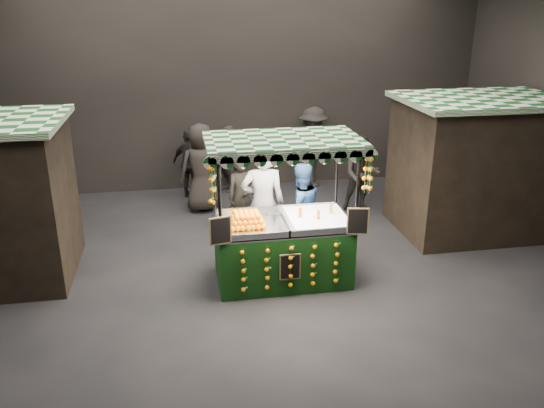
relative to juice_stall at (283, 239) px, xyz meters
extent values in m
plane|color=black|center=(-0.36, -0.03, -0.73)|extent=(12.00, 12.00, 0.00)
cube|color=black|center=(-0.36, 4.97, 1.77)|extent=(12.00, 0.10, 5.00)
cube|color=black|center=(-0.36, -5.03, 1.77)|extent=(12.00, 0.10, 5.00)
cube|color=black|center=(4.04, 1.47, 0.52)|extent=(2.80, 2.00, 2.50)
cube|color=#114F1A|center=(4.04, 1.47, 1.82)|extent=(3.00, 2.20, 0.10)
cube|color=black|center=(-0.01, 0.04, -0.26)|extent=(2.09, 1.14, 0.95)
cube|color=silver|center=(-0.01, 0.04, 0.24)|extent=(2.09, 1.14, 0.04)
cylinder|color=black|center=(-1.02, -0.50, 0.41)|extent=(0.05, 0.05, 2.28)
cylinder|color=black|center=(1.01, -0.50, 0.41)|extent=(0.05, 0.05, 2.28)
cylinder|color=black|center=(-1.02, 0.58, 0.41)|extent=(0.05, 0.05, 2.28)
cylinder|color=black|center=(1.01, 0.58, 0.41)|extent=(0.05, 0.05, 2.28)
cube|color=#114F1A|center=(-0.01, 0.04, 1.58)|extent=(2.32, 1.37, 0.08)
cube|color=white|center=(0.56, 0.04, 0.29)|extent=(0.93, 1.02, 0.08)
cube|color=black|center=(-1.03, -0.56, 0.45)|extent=(0.32, 0.09, 0.42)
cube|color=black|center=(1.02, -0.56, 0.45)|extent=(0.32, 0.09, 0.42)
cube|color=black|center=(-0.01, -0.57, -0.21)|extent=(0.32, 0.02, 0.42)
imported|color=gray|center=(-0.19, 0.83, 0.29)|extent=(0.79, 0.56, 2.05)
imported|color=navy|center=(0.49, 0.97, 0.10)|extent=(0.94, 0.81, 1.67)
imported|color=black|center=(-0.41, 2.00, 0.04)|extent=(0.64, 0.50, 1.54)
imported|color=black|center=(2.23, 2.80, 0.08)|extent=(0.91, 0.77, 1.63)
imported|color=black|center=(-1.28, 4.28, 0.07)|extent=(0.98, 0.88, 1.60)
imported|color=#282420|center=(1.60, 4.51, 0.24)|extent=(1.41, 1.39, 1.94)
imported|color=#282320|center=(-1.08, 3.42, 0.21)|extent=(1.00, 0.73, 1.89)
imported|color=#292421|center=(3.08, 2.56, 0.13)|extent=(0.77, 1.66, 1.72)
imported|color=black|center=(-0.42, 4.57, 0.05)|extent=(0.55, 0.66, 1.56)
camera|label=1|loc=(-1.57, -7.83, 3.57)|focal=36.48mm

